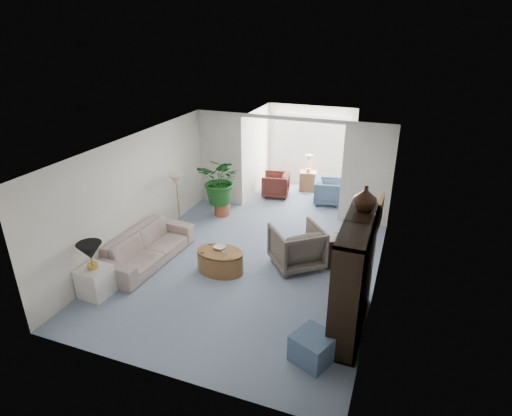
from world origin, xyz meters
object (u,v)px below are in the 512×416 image
at_px(sunroom_chair_maroon, 276,185).
at_px(entertainment_cabinet, 353,278).
at_px(table_lamp, 90,251).
at_px(side_table_dark, 334,251).
at_px(end_table, 95,282).
at_px(coffee_bowl, 220,247).
at_px(framed_picture, 381,212).
at_px(wingback_chair, 297,246).
at_px(sofa, 147,247).
at_px(ottoman, 313,348).
at_px(cabinet_urn, 365,198).
at_px(sunroom_table, 308,181).
at_px(coffee_cup, 225,253).
at_px(plant_pot, 222,209).
at_px(coffee_table, 220,261).
at_px(sunroom_chair_blue, 328,192).
at_px(floor_lamp, 176,180).

bearing_deg(sunroom_chair_maroon, entertainment_cabinet, 19.66).
height_order(table_lamp, side_table_dark, table_lamp).
distance_m(end_table, coffee_bowl, 2.36).
distance_m(framed_picture, wingback_chair, 2.09).
xyz_separation_m(end_table, table_lamp, (0.00, 0.00, 0.63)).
relative_size(coffee_bowl, wingback_chair, 0.23).
relative_size(sofa, ottoman, 4.15).
bearing_deg(side_table_dark, cabinet_urn, -65.62).
height_order(framed_picture, ottoman, framed_picture).
xyz_separation_m(side_table_dark, cabinet_urn, (0.62, -1.37, 1.78)).
height_order(cabinet_urn, sunroom_table, cabinet_urn).
relative_size(end_table, table_lamp, 1.27).
height_order(end_table, ottoman, end_table).
xyz_separation_m(coffee_cup, sunroom_table, (0.37, 5.05, -0.21)).
relative_size(sofa, plant_pot, 5.59).
distance_m(table_lamp, coffee_table, 2.42).
height_order(framed_picture, wingback_chair, framed_picture).
bearing_deg(coffee_bowl, coffee_cup, -45.00).
height_order(coffee_cup, ottoman, coffee_cup).
height_order(end_table, sunroom_chair_blue, sunroom_chair_blue).
height_order(sofa, plant_pot, sofa).
bearing_deg(framed_picture, ottoman, -108.08).
bearing_deg(coffee_bowl, sunroom_chair_maroon, 92.45).
height_order(wingback_chair, plant_pot, wingback_chair).
relative_size(wingback_chair, sunroom_table, 1.67).
distance_m(coffee_table, coffee_bowl, 0.28).
distance_m(sofa, wingback_chair, 3.06).
height_order(plant_pot, sunroom_table, sunroom_table).
distance_m(floor_lamp, entertainment_cabinet, 4.90).
distance_m(end_table, table_lamp, 0.63).
bearing_deg(cabinet_urn, sofa, 177.83).
bearing_deg(floor_lamp, cabinet_urn, -21.11).
xyz_separation_m(coffee_table, ottoman, (2.29, -1.72, -0.01)).
bearing_deg(end_table, framed_picture, 19.55).
relative_size(end_table, ottoman, 1.03).
relative_size(sofa, side_table_dark, 3.55).
xyz_separation_m(table_lamp, plant_pot, (0.66, 4.00, -0.75)).
distance_m(end_table, sunroom_table, 6.86).
relative_size(framed_picture, plant_pot, 1.25).
bearing_deg(coffee_cup, coffee_bowl, 135.00).
height_order(coffee_table, sunroom_chair_blue, sunroom_chair_blue).
distance_m(sofa, entertainment_cabinet, 4.33).
bearing_deg(sofa, plant_pot, -6.59).
xyz_separation_m(framed_picture, sunroom_chair_blue, (-1.63, 4.06, -1.36)).
bearing_deg(coffee_cup, end_table, -143.59).
height_order(sofa, end_table, sofa).
xyz_separation_m(coffee_table, entertainment_cabinet, (2.67, -0.82, 0.72)).
distance_m(side_table_dark, cabinet_urn, 2.33).
relative_size(floor_lamp, wingback_chair, 0.38).
height_order(floor_lamp, side_table_dark, floor_lamp).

